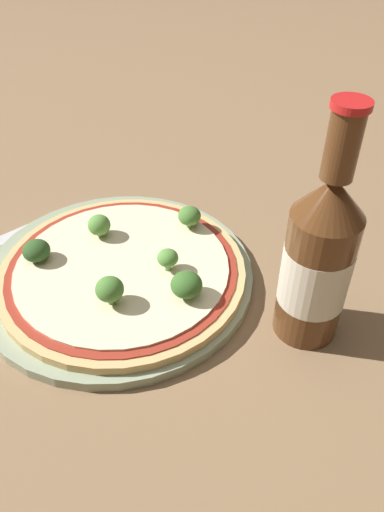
# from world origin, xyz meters

# --- Properties ---
(ground_plane) EXTENTS (3.00, 3.00, 0.00)m
(ground_plane) POSITION_xyz_m (0.00, 0.00, 0.00)
(ground_plane) COLOR #846647
(plate) EXTENTS (0.30, 0.30, 0.01)m
(plate) POSITION_xyz_m (0.02, -0.02, 0.01)
(plate) COLOR #93A384
(plate) RESTS_ON ground_plane
(pizza) EXTENTS (0.27, 0.27, 0.01)m
(pizza) POSITION_xyz_m (0.03, -0.02, 0.02)
(pizza) COLOR tan
(pizza) RESTS_ON plate
(broccoli_floret_0) EXTENTS (0.03, 0.03, 0.03)m
(broccoli_floret_0) POSITION_xyz_m (-0.02, 0.01, 0.04)
(broccoli_floret_0) COLOR #6B8E51
(broccoli_floret_0) RESTS_ON pizza
(broccoli_floret_1) EXTENTS (0.03, 0.03, 0.03)m
(broccoli_floret_1) POSITION_xyz_m (0.11, -0.03, 0.04)
(broccoli_floret_1) COLOR #6B8E51
(broccoli_floret_1) RESTS_ON pizza
(broccoli_floret_2) EXTENTS (0.03, 0.03, 0.02)m
(broccoli_floret_2) POSITION_xyz_m (-0.06, -0.06, 0.04)
(broccoli_floret_2) COLOR #6B8E51
(broccoli_floret_2) RESTS_ON pizza
(broccoli_floret_3) EXTENTS (0.02, 0.02, 0.03)m
(broccoli_floret_3) POSITION_xyz_m (0.07, -0.01, 0.04)
(broccoli_floret_3) COLOR #6B8E51
(broccoli_floret_3) RESTS_ON pizza
(broccoli_floret_4) EXTENTS (0.03, 0.03, 0.03)m
(broccoli_floret_4) POSITION_xyz_m (0.06, 0.07, 0.04)
(broccoli_floret_4) COLOR #6B8E51
(broccoli_floret_4) RESTS_ON pizza
(broccoli_floret_5) EXTENTS (0.03, 0.03, 0.03)m
(broccoli_floret_5) POSITION_xyz_m (0.05, -0.07, 0.04)
(broccoli_floret_5) COLOR #6B8E51
(broccoli_floret_5) RESTS_ON pizza
(beer_bottle) EXTENTS (0.06, 0.06, 0.24)m
(beer_bottle) POSITION_xyz_m (0.22, 0.01, 0.09)
(beer_bottle) COLOR #563319
(beer_bottle) RESTS_ON ground_plane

